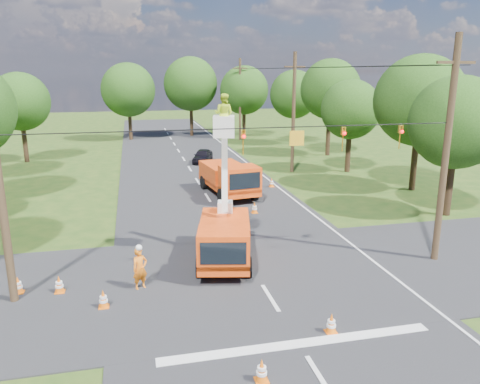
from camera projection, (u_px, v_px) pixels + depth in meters
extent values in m
plane|color=#224414|center=(198.00, 182.00, 36.76)|extent=(140.00, 140.00, 0.00)
cube|color=black|center=(198.00, 182.00, 36.76)|extent=(12.00, 100.00, 0.06)
cube|color=black|center=(257.00, 277.00, 19.78)|extent=(56.00, 10.00, 0.07)
cube|color=silver|center=(299.00, 345.00, 14.87)|extent=(9.00, 0.45, 0.02)
cube|color=silver|center=(266.00, 178.00, 37.97)|extent=(0.12, 90.00, 0.02)
cube|color=#F04B11|center=(225.00, 246.00, 21.38)|extent=(3.30, 6.10, 0.43)
cube|color=#F04B11|center=(224.00, 247.00, 19.19)|extent=(2.42, 2.05, 1.45)
cube|color=black|center=(223.00, 253.00, 18.39)|extent=(1.80, 0.44, 0.92)
cube|color=#F04B11|center=(225.00, 228.00, 21.98)|extent=(2.97, 3.96, 0.96)
cylinder|color=black|center=(200.00, 267.00, 19.66)|extent=(0.49, 0.93, 0.89)
cylinder|color=black|center=(248.00, 267.00, 19.69)|extent=(0.49, 0.93, 0.89)
cylinder|color=black|center=(205.00, 237.00, 23.21)|extent=(0.49, 0.93, 0.89)
cylinder|color=black|center=(246.00, 237.00, 23.23)|extent=(0.49, 0.93, 0.89)
cube|color=silver|center=(225.00, 207.00, 22.82)|extent=(0.86, 0.86, 0.53)
cube|color=silver|center=(225.00, 166.00, 21.78)|extent=(0.54, 1.32, 4.18)
cube|color=silver|center=(224.00, 126.00, 20.30)|extent=(1.09, 1.09, 0.92)
imported|color=#C6E526|center=(224.00, 114.00, 20.17)|extent=(1.07, 1.01, 1.75)
cube|color=#F04B11|center=(228.00, 184.00, 32.83)|extent=(3.26, 6.81, 0.49)
cube|color=#F04B11|center=(240.00, 179.00, 30.49)|extent=(2.63, 2.16, 1.64)
cube|color=black|center=(245.00, 181.00, 29.63)|extent=(2.06, 0.34, 1.04)
cube|color=#F04B11|center=(224.00, 172.00, 33.45)|extent=(3.08, 4.35, 1.09)
cylinder|color=black|center=(222.00, 196.00, 30.63)|extent=(0.48, 1.04, 1.00)
cylinder|color=black|center=(254.00, 193.00, 31.41)|extent=(0.48, 1.04, 1.00)
cylinder|color=black|center=(204.00, 182.00, 34.38)|extent=(0.48, 1.04, 1.00)
cylinder|color=black|center=(233.00, 180.00, 35.17)|extent=(0.48, 1.04, 1.00)
imported|color=orange|center=(140.00, 269.00, 18.50)|extent=(0.75, 0.65, 1.73)
imported|color=black|center=(203.00, 156.00, 44.42)|extent=(2.68, 4.03, 1.27)
cone|color=orange|center=(262.00, 370.00, 13.01)|extent=(0.36, 0.36, 0.70)
cube|color=orange|center=(261.00, 380.00, 13.10)|extent=(0.38, 0.38, 0.04)
cylinder|color=white|center=(262.00, 368.00, 13.00)|extent=(0.26, 0.26, 0.09)
cylinder|color=white|center=(262.00, 373.00, 13.04)|extent=(0.31, 0.31, 0.09)
cone|color=orange|center=(331.00, 323.00, 15.45)|extent=(0.36, 0.36, 0.70)
cube|color=orange|center=(331.00, 332.00, 15.53)|extent=(0.38, 0.38, 0.04)
cylinder|color=white|center=(331.00, 321.00, 15.43)|extent=(0.26, 0.26, 0.09)
cylinder|color=white|center=(331.00, 325.00, 15.47)|extent=(0.31, 0.31, 0.09)
cone|color=orange|center=(241.00, 221.00, 25.95)|extent=(0.36, 0.36, 0.70)
cube|color=orange|center=(241.00, 227.00, 26.03)|extent=(0.38, 0.38, 0.04)
cylinder|color=white|center=(241.00, 220.00, 25.93)|extent=(0.26, 0.26, 0.09)
cylinder|color=white|center=(241.00, 223.00, 25.97)|extent=(0.31, 0.31, 0.09)
cone|color=orange|center=(255.00, 207.00, 28.53)|extent=(0.36, 0.36, 0.70)
cube|color=orange|center=(254.00, 213.00, 28.62)|extent=(0.38, 0.38, 0.04)
cylinder|color=white|center=(255.00, 206.00, 28.52)|extent=(0.26, 0.26, 0.09)
cylinder|color=white|center=(254.00, 209.00, 28.56)|extent=(0.31, 0.31, 0.09)
cone|color=orange|center=(103.00, 299.00, 17.10)|extent=(0.36, 0.36, 0.70)
cube|color=orange|center=(104.00, 307.00, 17.19)|extent=(0.38, 0.38, 0.04)
cylinder|color=white|center=(103.00, 297.00, 17.09)|extent=(0.26, 0.26, 0.09)
cylinder|color=white|center=(103.00, 301.00, 17.12)|extent=(0.31, 0.31, 0.09)
cone|color=orange|center=(59.00, 284.00, 18.27)|extent=(0.36, 0.36, 0.70)
cube|color=orange|center=(60.00, 292.00, 18.35)|extent=(0.38, 0.38, 0.04)
cylinder|color=white|center=(59.00, 283.00, 18.25)|extent=(0.26, 0.26, 0.09)
cylinder|color=white|center=(59.00, 286.00, 18.29)|extent=(0.31, 0.31, 0.09)
cone|color=orange|center=(18.00, 285.00, 18.22)|extent=(0.36, 0.36, 0.70)
cube|color=orange|center=(19.00, 293.00, 18.30)|extent=(0.38, 0.38, 0.04)
cylinder|color=white|center=(18.00, 283.00, 18.20)|extent=(0.26, 0.26, 0.09)
cylinder|color=white|center=(18.00, 287.00, 18.24)|extent=(0.31, 0.31, 0.09)
cone|color=orange|center=(272.00, 182.00, 35.01)|extent=(0.36, 0.36, 0.70)
cube|color=orange|center=(272.00, 187.00, 35.09)|extent=(0.38, 0.38, 0.04)
cylinder|color=white|center=(272.00, 181.00, 34.99)|extent=(0.26, 0.26, 0.09)
cylinder|color=white|center=(272.00, 183.00, 35.03)|extent=(0.31, 0.31, 0.09)
cylinder|color=#4C3823|center=(446.00, 153.00, 20.37)|extent=(0.30, 0.30, 10.00)
cube|color=#4C3823|center=(456.00, 62.00, 19.42)|extent=(1.80, 0.12, 0.12)
cylinder|color=#4C3823|center=(293.00, 113.00, 39.24)|extent=(0.30, 0.30, 10.00)
cube|color=#4C3823|center=(295.00, 67.00, 38.28)|extent=(1.80, 0.12, 0.12)
cylinder|color=#4C3823|center=(240.00, 100.00, 58.10)|extent=(0.30, 0.30, 10.00)
cube|color=#4C3823|center=(240.00, 68.00, 57.15)|extent=(1.80, 0.12, 0.12)
cylinder|color=black|center=(246.00, 128.00, 18.09)|extent=(18.00, 0.04, 0.04)
cube|color=gold|center=(297.00, 138.00, 18.66)|extent=(0.60, 0.05, 0.60)
imported|color=gold|center=(243.00, 143.00, 18.20)|extent=(0.16, 0.20, 1.00)
sphere|color=#FF0C0C|center=(244.00, 137.00, 18.03)|extent=(0.14, 0.14, 0.14)
imported|color=gold|center=(343.00, 139.00, 19.12)|extent=(0.16, 0.20, 1.00)
sphere|color=#FF0C0C|center=(345.00, 133.00, 18.94)|extent=(0.14, 0.14, 0.14)
imported|color=gold|center=(400.00, 137.00, 19.68)|extent=(0.16, 0.20, 1.00)
sphere|color=#FF0C0C|center=(402.00, 132.00, 19.51)|extent=(0.14, 0.14, 0.14)
cylinder|color=#382616|center=(25.00, 141.00, 44.35)|extent=(0.44, 0.44, 4.05)
sphere|color=#1B4011|center=(20.00, 102.00, 43.42)|extent=(5.40, 5.40, 5.40)
cylinder|color=#382616|center=(450.00, 183.00, 27.88)|extent=(0.44, 0.44, 3.96)
sphere|color=#1B4011|center=(457.00, 122.00, 26.97)|extent=(5.40, 5.40, 5.40)
cylinder|color=#382616|center=(414.00, 159.00, 33.79)|extent=(0.44, 0.44, 4.58)
sphere|color=#1B4011|center=(420.00, 101.00, 32.74)|extent=(6.40, 6.40, 6.40)
cylinder|color=#382616|center=(348.00, 150.00, 40.10)|extent=(0.44, 0.44, 3.78)
sphere|color=#1B4011|center=(351.00, 109.00, 39.23)|extent=(5.00, 5.00, 5.00)
cylinder|color=#382616|center=(328.00, 132.00, 47.87)|extent=(0.44, 0.44, 4.75)
sphere|color=#1B4011|center=(330.00, 89.00, 46.79)|extent=(6.00, 6.00, 6.00)
cylinder|color=#382616|center=(293.00, 127.00, 55.28)|extent=(0.44, 0.44, 4.14)
sphere|color=#1B4011|center=(294.00, 94.00, 54.33)|extent=(5.60, 5.60, 5.60)
cylinder|color=#382616|center=(130.00, 122.00, 58.70)|extent=(0.44, 0.44, 4.40)
sphere|color=#1B4011|center=(128.00, 90.00, 57.69)|extent=(6.60, 6.60, 6.60)
cylinder|color=#382616|center=(191.00, 118.00, 62.27)|extent=(0.44, 0.44, 4.84)
sphere|color=#1B4011|center=(191.00, 84.00, 61.17)|extent=(7.00, 7.00, 7.00)
cylinder|color=#382616|center=(244.00, 121.00, 60.92)|extent=(0.44, 0.44, 4.31)
sphere|color=#1B4011|center=(244.00, 90.00, 59.94)|extent=(6.20, 6.20, 6.20)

